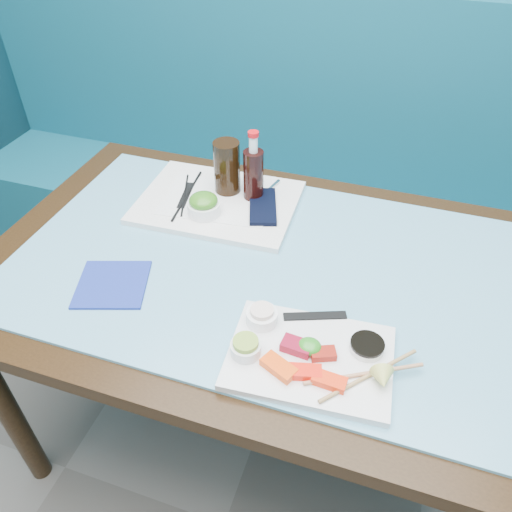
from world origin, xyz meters
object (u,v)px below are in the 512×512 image
(sashimi_plate, at_px, (310,358))
(blue_napkin, at_px, (112,284))
(booth_bench, at_px, (322,206))
(cola_bottle_body, at_px, (253,178))
(serving_tray, at_px, (218,202))
(cola_glass, at_px, (227,167))
(seaweed_bowl, at_px, (204,208))
(dining_table, at_px, (261,289))

(sashimi_plate, distance_m, blue_napkin, 0.50)
(booth_bench, bearing_deg, blue_napkin, -106.78)
(cola_bottle_body, bearing_deg, serving_tray, -153.97)
(cola_glass, bearing_deg, blue_napkin, -105.54)
(seaweed_bowl, xyz_separation_m, cola_glass, (0.02, 0.13, 0.06))
(blue_napkin, bearing_deg, serving_tray, 73.75)
(booth_bench, distance_m, blue_napkin, 1.14)
(dining_table, distance_m, serving_tray, 0.30)
(booth_bench, distance_m, seaweed_bowl, 0.85)
(serving_tray, relative_size, cola_bottle_body, 2.73)
(cola_glass, distance_m, cola_bottle_body, 0.08)
(sashimi_plate, xyz_separation_m, cola_glass, (-0.37, 0.51, 0.09))
(blue_napkin, bearing_deg, sashimi_plate, -7.70)
(serving_tray, bearing_deg, seaweed_bowl, -99.54)
(serving_tray, height_order, blue_napkin, serving_tray)
(blue_napkin, bearing_deg, booth_bench, 73.22)
(cola_glass, bearing_deg, sashimi_plate, -54.01)
(seaweed_bowl, height_order, cola_bottle_body, cola_bottle_body)
(cola_glass, bearing_deg, booth_bench, 72.27)
(booth_bench, distance_m, cola_bottle_body, 0.76)
(seaweed_bowl, distance_m, blue_napkin, 0.33)
(dining_table, relative_size, seaweed_bowl, 15.62)
(sashimi_plate, height_order, cola_glass, cola_glass)
(sashimi_plate, bearing_deg, booth_bench, 95.55)
(dining_table, xyz_separation_m, cola_bottle_body, (-0.10, 0.25, 0.17))
(serving_tray, relative_size, cola_glass, 2.87)
(booth_bench, height_order, cola_bottle_body, booth_bench)
(dining_table, height_order, serving_tray, serving_tray)
(serving_tray, bearing_deg, cola_bottle_body, 24.09)
(dining_table, xyz_separation_m, serving_tray, (-0.20, 0.20, 0.10))
(cola_bottle_body, bearing_deg, seaweed_bowl, -130.44)
(booth_bench, xyz_separation_m, blue_napkin, (-0.31, -1.03, 0.39))
(dining_table, relative_size, cola_bottle_body, 8.63)
(dining_table, relative_size, cola_glass, 9.07)
(sashimi_plate, xyz_separation_m, seaweed_bowl, (-0.39, 0.38, 0.03))
(sashimi_plate, bearing_deg, dining_table, 122.25)
(serving_tray, distance_m, seaweed_bowl, 0.08)
(serving_tray, distance_m, blue_napkin, 0.41)
(dining_table, xyz_separation_m, blue_napkin, (-0.31, -0.19, 0.09))
(booth_bench, xyz_separation_m, serving_tray, (-0.20, -0.64, 0.39))
(dining_table, distance_m, sashimi_plate, 0.33)
(cola_glass, xyz_separation_m, cola_bottle_body, (0.08, -0.01, -0.01))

